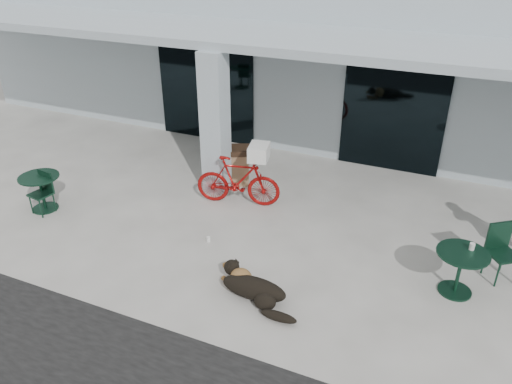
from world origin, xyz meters
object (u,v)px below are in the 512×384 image
at_px(cafe_chair_near, 41,194).
at_px(bicycle, 238,181).
at_px(trash_receptacle, 239,165).
at_px(cafe_table_near, 42,193).
at_px(cafe_table_far, 459,272).
at_px(cafe_chair_far_a, 504,254).
at_px(dog, 254,287).

bearing_deg(cafe_chair_near, bicycle, 38.53).
relative_size(bicycle, trash_receptacle, 2.06).
xyz_separation_m(cafe_table_near, cafe_table_far, (8.17, 0.61, 0.00)).
bearing_deg(cafe_table_far, trash_receptacle, 156.46).
xyz_separation_m(cafe_table_far, cafe_chair_far_a, (0.64, 0.67, 0.11)).
relative_size(cafe_chair_far_a, trash_receptacle, 1.14).
bearing_deg(cafe_chair_far_a, cafe_chair_near, 152.67).
bearing_deg(cafe_table_far, cafe_table_near, -175.72).
height_order(cafe_table_far, cafe_chair_far_a, cafe_chair_far_a).
bearing_deg(trash_receptacle, cafe_chair_near, -137.56).
distance_m(cafe_chair_near, cafe_chair_far_a, 8.83).
bearing_deg(cafe_table_far, bicycle, 164.56).
height_order(cafe_table_near, cafe_chair_far_a, cafe_chair_far_a).
height_order(dog, cafe_table_near, cafe_table_near).
height_order(cafe_table_near, cafe_chair_near, cafe_chair_near).
height_order(cafe_table_near, trash_receptacle, trash_receptacle).
height_order(dog, cafe_chair_far_a, cafe_chair_far_a).
xyz_separation_m(dog, cafe_chair_far_a, (3.60, 2.12, 0.29)).
relative_size(dog, cafe_chair_near, 1.42).
bearing_deg(cafe_table_near, bicycle, 27.04).
xyz_separation_m(cafe_chair_far_a, trash_receptacle, (-5.57, 1.48, -0.06)).
bearing_deg(cafe_chair_far_a, bicycle, 137.12).
height_order(dog, cafe_chair_near, cafe_chair_near).
bearing_deg(bicycle, cafe_chair_near, 106.53).
xyz_separation_m(bicycle, trash_receptacle, (-0.41, 0.90, -0.10)).
bearing_deg(cafe_chair_far_a, cafe_table_far, -170.19).
height_order(dog, cafe_table_far, cafe_table_far).
xyz_separation_m(cafe_table_near, cafe_chair_far_a, (8.81, 1.28, 0.11)).
distance_m(dog, trash_receptacle, 4.12).
bearing_deg(bicycle, trash_receptacle, 12.00).
bearing_deg(cafe_table_near, cafe_table_far, 4.28).
bearing_deg(dog, cafe_chair_near, -163.96).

